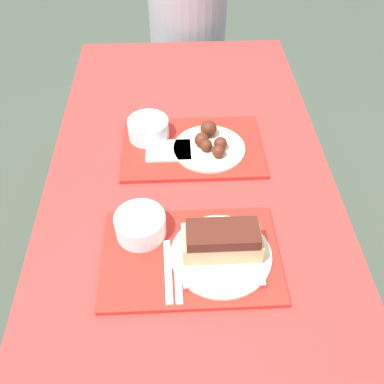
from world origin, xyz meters
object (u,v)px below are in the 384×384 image
at_px(wings_plate_far, 210,143).
at_px(bowl_coleslaw_near, 140,224).
at_px(bowl_coleslaw_far, 148,128).
at_px(person_seated_across, 188,24).
at_px(tray_near, 191,256).
at_px(brisket_sandwich_plate, 222,246).
at_px(tray_far, 192,147).

bearing_deg(wings_plate_far, bowl_coleslaw_near, -121.38).
xyz_separation_m(bowl_coleslaw_far, person_seated_across, (0.15, 0.84, -0.07)).
distance_m(bowl_coleslaw_far, person_seated_across, 0.86).
relative_size(bowl_coleslaw_far, person_seated_across, 0.18).
distance_m(tray_near, bowl_coleslaw_near, 0.14).
height_order(wings_plate_far, person_seated_across, person_seated_across).
relative_size(tray_near, bowl_coleslaw_near, 3.41).
height_order(tray_near, wings_plate_far, wings_plate_far).
bearing_deg(brisket_sandwich_plate, bowl_coleslaw_far, 111.63).
bearing_deg(tray_far, bowl_coleslaw_far, 158.41).
distance_m(tray_near, person_seated_across, 1.29).
bearing_deg(wings_plate_far, bowl_coleslaw_far, 160.94).
height_order(brisket_sandwich_plate, bowl_coleslaw_far, brisket_sandwich_plate).
xyz_separation_m(tray_far, person_seated_across, (0.02, 0.90, -0.03)).
bearing_deg(bowl_coleslaw_near, tray_near, -31.01).
xyz_separation_m(brisket_sandwich_plate, bowl_coleslaw_far, (-0.18, 0.45, -0.00)).
height_order(tray_near, tray_far, same).
distance_m(bowl_coleslaw_near, brisket_sandwich_plate, 0.20).
relative_size(wings_plate_far, person_seated_across, 0.31).
height_order(bowl_coleslaw_near, brisket_sandwich_plate, brisket_sandwich_plate).
relative_size(tray_near, person_seated_across, 0.61).
bearing_deg(tray_far, bowl_coleslaw_near, -113.40).
xyz_separation_m(tray_near, bowl_coleslaw_far, (-0.11, 0.45, 0.04)).
distance_m(tray_far, bowl_coleslaw_far, 0.15).
distance_m(tray_near, wings_plate_far, 0.39).
bearing_deg(brisket_sandwich_plate, tray_near, 175.36).
height_order(tray_far, bowl_coleslaw_near, bowl_coleslaw_near).
height_order(bowl_coleslaw_near, bowl_coleslaw_far, same).
xyz_separation_m(wings_plate_far, person_seated_across, (-0.03, 0.91, -0.06)).
bearing_deg(tray_near, brisket_sandwich_plate, -4.64).
bearing_deg(wings_plate_far, tray_far, 167.80).
height_order(brisket_sandwich_plate, person_seated_across, person_seated_across).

